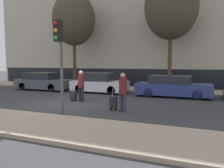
# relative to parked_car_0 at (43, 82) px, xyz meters

# --- Properties ---
(ground_plane) EXTENTS (80.00, 80.00, 0.00)m
(ground_plane) POSITION_rel_parked_car_0_xyz_m (5.02, -4.46, -0.64)
(ground_plane) COLOR #38383A
(sidewalk_near) EXTENTS (28.00, 2.50, 0.12)m
(sidewalk_near) POSITION_rel_parked_car_0_xyz_m (5.02, -8.21, -0.58)
(sidewalk_near) COLOR tan
(sidewalk_near) RESTS_ON ground_plane
(sidewalk_far) EXTENTS (28.00, 3.00, 0.12)m
(sidewalk_far) POSITION_rel_parked_car_0_xyz_m (5.02, 2.54, -0.58)
(sidewalk_far) COLOR tan
(sidewalk_far) RESTS_ON ground_plane
(building_facade) EXTENTS (28.00, 2.96, 13.83)m
(building_facade) POSITION_rel_parked_car_0_xyz_m (5.02, 6.19, 6.26)
(building_facade) COLOR #B7AD99
(building_facade) RESTS_ON ground_plane
(parked_car_0) EXTENTS (4.42, 1.84, 1.37)m
(parked_car_0) POSITION_rel_parked_car_0_xyz_m (0.00, 0.00, 0.00)
(parked_car_0) COLOR #4C5156
(parked_car_0) RESTS_ON ground_plane
(parked_car_1) EXTENTS (3.98, 1.80, 1.42)m
(parked_car_1) POSITION_rel_parked_car_0_xyz_m (4.77, 0.24, 0.02)
(parked_car_1) COLOR silver
(parked_car_1) RESTS_ON ground_plane
(parked_car_2) EXTENTS (4.58, 1.82, 1.33)m
(parked_car_2) POSITION_rel_parked_car_0_xyz_m (9.92, 0.13, -0.01)
(parked_car_2) COLOR navy
(parked_car_2) RESTS_ON ground_plane
(pedestrian_left) EXTENTS (0.35, 0.34, 1.72)m
(pedestrian_left) POSITION_rel_parked_car_0_xyz_m (5.44, -3.57, 0.33)
(pedestrian_left) COLOR #23232D
(pedestrian_left) RESTS_ON ground_plane
(trolley_left) EXTENTS (0.34, 0.29, 1.07)m
(trolley_left) POSITION_rel_parked_car_0_xyz_m (4.90, -3.49, -0.32)
(trolley_left) COLOR #262628
(trolley_left) RESTS_ON ground_plane
(pedestrian_right) EXTENTS (0.34, 0.34, 1.71)m
(pedestrian_right) POSITION_rel_parked_car_0_xyz_m (8.37, -5.09, 0.33)
(pedestrian_right) COLOR #383347
(pedestrian_right) RESTS_ON ground_plane
(trolley_right) EXTENTS (0.34, 0.29, 1.15)m
(trolley_right) POSITION_rel_parked_car_0_xyz_m (7.86, -4.89, -0.28)
(trolley_right) COLOR #262628
(trolley_right) RESTS_ON ground_plane
(traffic_light) EXTENTS (0.28, 0.47, 3.75)m
(traffic_light) POSITION_rel_parked_car_0_xyz_m (6.37, -6.82, 2.03)
(traffic_light) COLOR #515154
(traffic_light) RESTS_ON ground_plane
(parked_bicycle) EXTENTS (1.77, 0.06, 0.96)m
(parked_bicycle) POSITION_rel_parked_car_0_xyz_m (9.51, 2.48, -0.15)
(parked_bicycle) COLOR black
(parked_bicycle) RESTS_ON sidewalk_far
(bare_tree_near_crossing) EXTENTS (3.63, 3.63, 7.91)m
(bare_tree_near_crossing) POSITION_rel_parked_car_0_xyz_m (1.45, 2.38, 5.15)
(bare_tree_near_crossing) COLOR #4C3826
(bare_tree_near_crossing) RESTS_ON sidewalk_far
(bare_tree_down_street) EXTENTS (3.84, 3.84, 8.38)m
(bare_tree_down_street) POSITION_rel_parked_car_0_xyz_m (9.41, 2.61, 5.49)
(bare_tree_down_street) COLOR #4C3826
(bare_tree_down_street) RESTS_ON sidewalk_far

